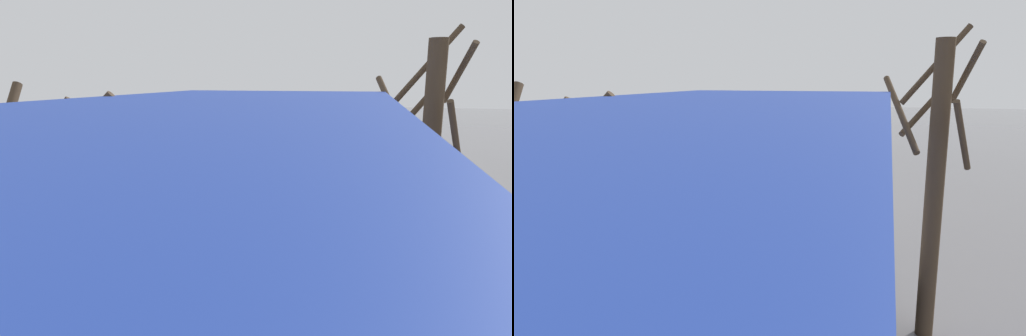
# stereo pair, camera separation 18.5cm
# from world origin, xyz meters

# --- Properties ---
(ground_plane) EXTENTS (90.00, 90.00, 0.00)m
(ground_plane) POSITION_xyz_m (0.00, 0.00, 0.00)
(ground_plane) COLOR slate
(slush_patch_near_cluster) EXTENTS (1.57, 1.57, 0.01)m
(slush_patch_near_cluster) POSITION_xyz_m (-2.09, 7.05, 0.00)
(slush_patch_near_cluster) COLOR silver
(slush_patch_near_cluster) RESTS_ON ground
(slush_patch_under_van) EXTENTS (2.45, 2.45, 0.01)m
(slush_patch_under_van) POSITION_xyz_m (4.91, 5.32, 0.00)
(slush_patch_under_van) COLOR #ADAFB5
(slush_patch_under_van) RESTS_ON ground
(cargo_van_parked_right) EXTENTS (2.28, 5.38, 2.60)m
(cargo_van_parked_right) POSITION_xyz_m (4.05, -0.30, 1.18)
(cargo_van_parked_right) COLOR gray
(cargo_van_parked_right) RESTS_ON ground
(box_truck_background) EXTENTS (2.80, 8.29, 3.38)m
(box_truck_background) POSITION_xyz_m (-1.80, 10.07, 1.94)
(box_truck_background) COLOR navy
(box_truck_background) RESTS_ON ground
(shopping_cart_vendor) EXTENTS (0.58, 0.83, 1.02)m
(shopping_cart_vendor) POSITION_xyz_m (-0.12, 0.63, 0.57)
(shopping_cart_vendor) COLOR #1951B2
(shopping_cart_vendor) RESTS_ON ground
(hand_dolly_boxes) EXTENTS (0.65, 0.79, 1.32)m
(hand_dolly_boxes) POSITION_xyz_m (1.07, 0.92, 0.56)
(hand_dolly_boxes) COLOR #515156
(hand_dolly_boxes) RESTS_ON ground
(pedestrian_pink_side) EXTENTS (1.04, 1.04, 2.15)m
(pedestrian_pink_side) POSITION_xyz_m (0.96, 1.76, 1.58)
(pedestrian_pink_side) COLOR black
(pedestrian_pink_side) RESTS_ON ground
(pedestrian_black_side) EXTENTS (1.04, 1.04, 2.15)m
(pedestrian_black_side) POSITION_xyz_m (0.65, -0.80, 1.57)
(pedestrian_black_side) COLOR black
(pedestrian_black_side) RESTS_ON ground
(bare_tree_near) EXTENTS (1.19, 1.26, 4.23)m
(bare_tree_near) POSITION_xyz_m (-3.56, 6.82, 2.18)
(bare_tree_near) COLOR #423323
(bare_tree_near) RESTS_ON ground
(bare_tree_far) EXTENTS (0.97, 1.02, 3.51)m
(bare_tree_far) POSITION_xyz_m (-0.29, 10.03, 1.71)
(bare_tree_far) COLOR #423323
(bare_tree_far) RESTS_ON ground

